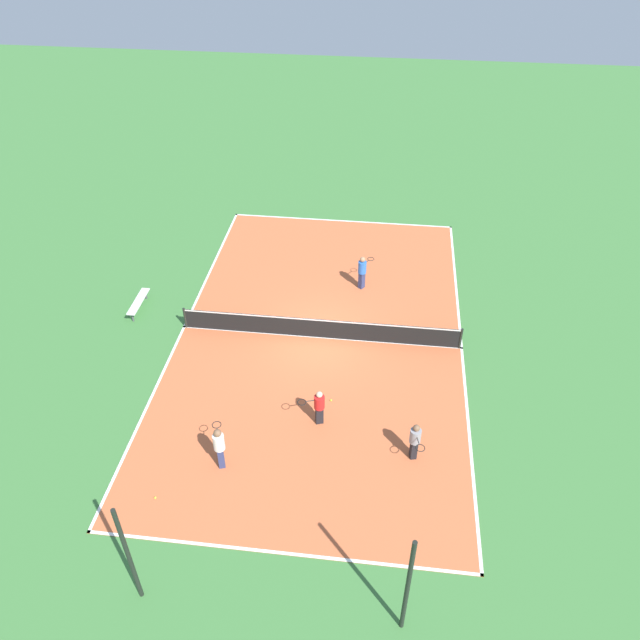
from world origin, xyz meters
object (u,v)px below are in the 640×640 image
at_px(fence_post_back_left, 408,587).
at_px(fence_post_back_right, 128,555).
at_px(player_baseline_gray, 415,440).
at_px(tennis_ball_far_baseline, 155,498).
at_px(bench, 139,302).
at_px(player_far_white, 219,445).
at_px(player_near_blue, 362,270).
at_px(player_coach_red, 319,406).
at_px(tennis_ball_midcourt, 331,400).
at_px(tennis_net, 320,328).

relative_size(fence_post_back_left, fence_post_back_right, 1.00).
relative_size(player_baseline_gray, fence_post_back_left, 0.39).
bearing_deg(tennis_ball_far_baseline, bench, -67.70).
bearing_deg(fence_post_back_right, bench, -70.16).
distance_m(bench, player_baseline_gray, 13.38).
relative_size(player_far_white, fence_post_back_left, 0.44).
bearing_deg(player_baseline_gray, fence_post_back_left, -16.00).
relative_size(bench, fence_post_back_left, 0.50).
bearing_deg(player_near_blue, player_coach_red, -151.92).
bearing_deg(player_far_white, tennis_ball_midcourt, -63.34).
bearing_deg(fence_post_back_left, player_near_blue, -82.26).
bearing_deg(tennis_net, fence_post_back_right, 72.93).
bearing_deg(tennis_ball_midcourt, player_near_blue, -94.82).
bearing_deg(fence_post_back_right, player_near_blue, -108.10).
relative_size(player_far_white, fence_post_back_right, 0.44).
bearing_deg(tennis_ball_midcourt, player_baseline_gray, 142.86).
distance_m(tennis_ball_midcourt, tennis_ball_far_baseline, 6.84).
distance_m(bench, fence_post_back_left, 16.72).
bearing_deg(player_near_blue, fence_post_back_right, -163.70).
bearing_deg(fence_post_back_right, tennis_net, -107.07).
bearing_deg(player_far_white, bench, 16.26).
bearing_deg(tennis_net, tennis_ball_midcourt, 103.15).
distance_m(player_baseline_gray, tennis_ball_midcourt, 3.74).
distance_m(player_far_white, player_near_blue, 11.14).
bearing_deg(player_far_white, fence_post_back_left, -146.77).
height_order(player_far_white, player_coach_red, player_far_white).
height_order(tennis_net, tennis_ball_far_baseline, tennis_net).
distance_m(player_far_white, player_coach_red, 3.64).
height_order(player_coach_red, player_near_blue, player_near_blue).
distance_m(player_baseline_gray, player_near_blue, 9.68).
distance_m(tennis_net, bench, 7.92).
bearing_deg(bench, player_baseline_gray, 60.12).
distance_m(fence_post_back_left, fence_post_back_right, 6.92).
bearing_deg(tennis_ball_midcourt, player_far_white, 45.85).
distance_m(player_coach_red, tennis_ball_far_baseline, 5.96).
xyz_separation_m(tennis_ball_far_baseline, fence_post_back_right, (-0.62, 2.99, 1.84)).
height_order(bench, player_coach_red, player_coach_red).
relative_size(tennis_ball_midcourt, fence_post_back_left, 0.02).
height_order(player_baseline_gray, player_coach_red, player_baseline_gray).
bearing_deg(fence_post_back_right, player_far_white, -103.80).
bearing_deg(player_far_white, tennis_net, -38.37).
distance_m(bench, tennis_ball_midcourt, 9.77).
bearing_deg(bench, player_coach_red, 56.67).
height_order(tennis_net, player_far_white, player_far_white).
distance_m(player_far_white, fence_post_back_left, 7.40).
xyz_separation_m(bench, player_coach_red, (-8.38, 5.51, 0.44)).
xyz_separation_m(player_baseline_gray, player_coach_red, (3.22, -1.15, -0.03)).
height_order(bench, tennis_ball_far_baseline, bench).
xyz_separation_m(player_baseline_gray, tennis_ball_midcourt, (2.91, -2.21, -0.80)).
relative_size(bench, fence_post_back_right, 0.50).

